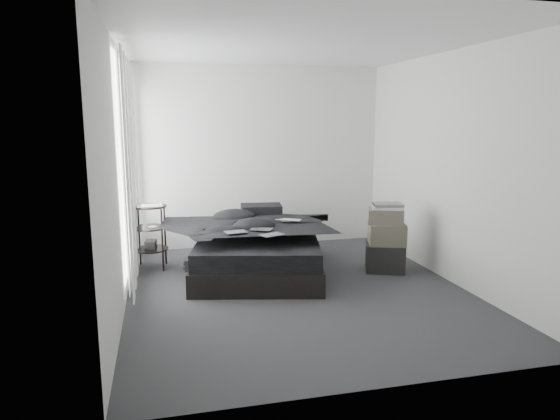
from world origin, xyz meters
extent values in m
cube|color=#353538|center=(0.00, 0.00, 0.00)|extent=(3.60, 4.20, 0.01)
cube|color=white|center=(0.00, 0.00, 2.60)|extent=(3.60, 4.20, 0.01)
cube|color=white|center=(0.00, 2.10, 1.30)|extent=(3.60, 0.01, 2.60)
cube|color=white|center=(0.00, -2.10, 1.30)|extent=(3.60, 0.01, 2.60)
cube|color=white|center=(-1.80, 0.00, 1.30)|extent=(0.01, 4.20, 2.60)
cube|color=white|center=(1.80, 0.00, 1.30)|extent=(0.01, 4.20, 2.60)
cube|color=white|center=(-1.78, 0.90, 1.35)|extent=(0.02, 2.00, 2.30)
cube|color=white|center=(-1.73, 0.90, 1.28)|extent=(0.06, 2.12, 2.48)
cube|color=black|center=(-0.28, 0.74, 0.13)|extent=(1.83, 2.18, 0.26)
cube|color=black|center=(-0.28, 0.74, 0.36)|extent=(1.76, 2.11, 0.20)
imported|color=black|center=(-0.29, 0.70, 0.57)|extent=(1.73, 1.90, 0.22)
cube|color=black|center=(-0.16, 1.47, 0.53)|extent=(0.65, 0.51, 0.13)
cube|color=black|center=(-0.11, 1.44, 0.65)|extent=(0.58, 0.43, 0.12)
imported|color=silver|center=(0.07, 0.71, 0.70)|extent=(0.36, 0.33, 0.02)
cube|color=black|center=(-0.62, 0.30, 0.69)|extent=(0.26, 0.19, 0.01)
cube|color=black|center=(-0.32, 0.37, 0.69)|extent=(0.28, 0.24, 0.01)
cube|color=black|center=(-0.26, 0.07, 0.70)|extent=(0.28, 0.24, 0.01)
cylinder|color=black|center=(-1.56, 1.23, 0.39)|extent=(0.47, 0.47, 0.79)
cube|color=white|center=(-1.55, 1.22, 0.79)|extent=(0.32, 0.24, 0.02)
cube|color=black|center=(-1.09, 1.03, 0.07)|extent=(0.16, 0.21, 0.14)
cube|color=black|center=(1.24, 0.43, 0.17)|extent=(0.56, 0.50, 0.34)
cube|color=#565344|center=(1.25, 0.41, 0.47)|extent=(0.51, 0.45, 0.26)
cube|color=#565344|center=(1.23, 0.43, 0.69)|extent=(0.51, 0.47, 0.18)
cube|color=silver|center=(1.24, 0.43, 0.80)|extent=(0.43, 0.39, 0.04)
cube|color=silver|center=(1.25, 0.41, 0.83)|extent=(0.40, 0.35, 0.03)
camera|label=1|loc=(-1.40, -5.03, 1.84)|focal=32.00mm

